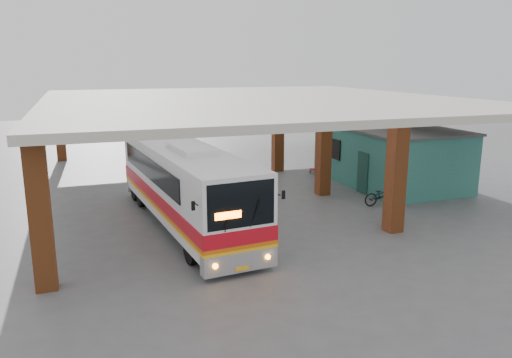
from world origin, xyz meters
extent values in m
plane|color=#515154|center=(0.00, 0.00, 0.00)|extent=(90.00, 90.00, 0.00)
cube|color=#974B21|center=(3.00, -3.00, 2.17)|extent=(0.60, 0.60, 4.35)
cube|color=#974B21|center=(3.00, 3.00, 2.17)|extent=(0.60, 0.60, 4.35)
cube|color=#974B21|center=(3.00, 9.00, 2.17)|extent=(0.60, 0.60, 4.35)
cube|color=#974B21|center=(-9.50, -4.00, 2.17)|extent=(0.60, 0.60, 4.35)
cube|color=#974B21|center=(-9.50, 17.00, 2.17)|extent=(0.60, 0.60, 4.35)
cube|color=#974B21|center=(10.00, 17.00, 2.17)|extent=(0.60, 0.60, 4.35)
cube|color=beige|center=(0.50, 6.50, 4.50)|extent=(21.00, 23.00, 0.30)
cube|color=#286560|center=(7.50, 4.00, 1.50)|extent=(5.00, 8.00, 3.00)
cube|color=#464646|center=(7.50, 4.00, 3.05)|extent=(5.20, 8.20, 0.12)
cube|color=#153B32|center=(4.98, 2.50, 1.05)|extent=(0.08, 0.95, 2.10)
cube|color=black|center=(4.98, 5.50, 1.80)|extent=(0.08, 1.20, 1.00)
cube|color=black|center=(4.95, 5.50, 1.80)|extent=(0.04, 1.30, 1.10)
cube|color=white|center=(-4.48, 0.52, 1.83)|extent=(3.49, 11.74, 2.70)
cube|color=white|center=(-4.39, -0.44, 3.28)|extent=(1.42, 2.99, 0.24)
cube|color=#95969B|center=(-3.95, -5.06, 0.53)|extent=(2.45, 0.61, 0.67)
cube|color=red|center=(-4.48, 0.52, 1.30)|extent=(3.53, 11.74, 0.48)
cube|color=#D35D0B|center=(-4.48, 0.52, 1.00)|extent=(3.53, 11.74, 0.13)
cube|color=#FFB315|center=(-4.48, 0.52, 0.89)|extent=(3.53, 11.74, 0.10)
cube|color=black|center=(-3.94, -5.19, 2.33)|extent=(2.16, 0.30, 1.40)
cube|color=black|center=(-5.76, 1.18, 2.31)|extent=(0.87, 8.64, 0.87)
cube|color=black|center=(-3.34, 1.41, 2.31)|extent=(0.87, 8.64, 0.87)
cube|color=#FF5905|center=(-4.36, -5.29, 2.07)|extent=(0.82, 0.13, 0.21)
sphere|color=orange|center=(-4.79, -5.34, 0.56)|extent=(0.17, 0.17, 0.17)
sphere|color=orange|center=(-3.07, -5.18, 0.56)|extent=(0.17, 0.17, 0.17)
cube|color=#FFB315|center=(-3.93, -5.27, 0.34)|extent=(0.43, 0.07, 0.12)
cylinder|color=black|center=(-5.12, -3.60, 0.48)|extent=(0.40, 0.99, 0.96)
cylinder|color=black|center=(-3.08, -3.41, 0.48)|extent=(0.40, 0.99, 0.96)
cylinder|color=black|center=(-5.82, 3.78, 0.48)|extent=(0.40, 0.99, 0.96)
cylinder|color=black|center=(-3.78, 3.98, 0.48)|extent=(0.40, 0.99, 0.96)
cylinder|color=black|center=(-5.94, 5.03, 0.48)|extent=(0.40, 0.99, 0.96)
cylinder|color=black|center=(-3.90, 5.22, 0.48)|extent=(0.40, 0.99, 0.96)
imported|color=black|center=(4.70, 0.27, 0.49)|extent=(1.88, 0.72, 0.97)
imported|color=red|center=(3.66, -1.91, 0.88)|extent=(0.76, 0.75, 1.77)
cube|color=#B21324|center=(4.77, 7.67, 0.23)|extent=(0.54, 0.54, 0.06)
cube|color=#B21324|center=(4.94, 7.61, 0.51)|extent=(0.19, 0.42, 0.61)
cylinder|color=black|center=(4.55, 7.56, 0.10)|extent=(0.03, 0.03, 0.20)
cylinder|color=black|center=(4.88, 7.45, 0.10)|extent=(0.03, 0.03, 0.20)
cylinder|color=black|center=(4.66, 7.89, 0.10)|extent=(0.03, 0.03, 0.20)
cylinder|color=black|center=(4.99, 7.78, 0.10)|extent=(0.03, 0.03, 0.20)
camera|label=1|loc=(-8.29, -18.70, 6.39)|focal=35.00mm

